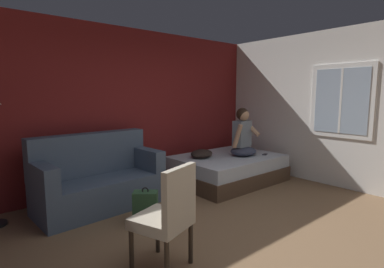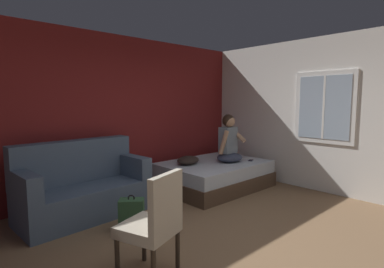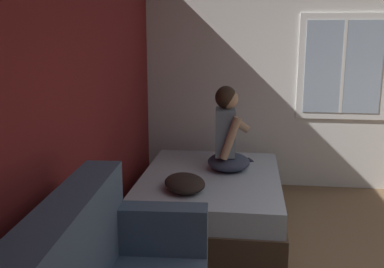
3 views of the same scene
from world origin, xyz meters
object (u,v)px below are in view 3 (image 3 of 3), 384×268
object	(u,v)px
cell_phone	(249,160)
throw_pillow	(185,183)
bed	(210,198)
person_seated	(227,136)

from	to	relation	value
cell_phone	throw_pillow	bearing A→B (deg)	-139.67
bed	throw_pillow	world-z (taller)	throw_pillow
person_seated	cell_phone	distance (m)	0.56
person_seated	cell_phone	xyz separation A→B (m)	(0.37, -0.23, -0.35)
bed	throw_pillow	size ratio (longest dim) A/B	4.02
bed	cell_phone	bearing A→B (deg)	-31.65
throw_pillow	cell_phone	bearing A→B (deg)	-27.87
person_seated	throw_pillow	size ratio (longest dim) A/B	1.82
throw_pillow	cell_phone	xyz separation A→B (m)	(1.08, -0.57, -0.07)
bed	cell_phone	xyz separation A→B (m)	(0.61, -0.38, 0.25)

